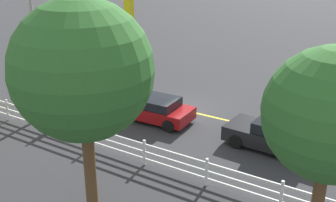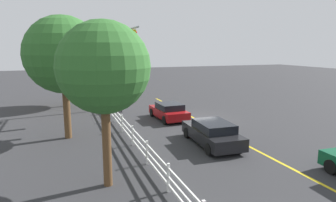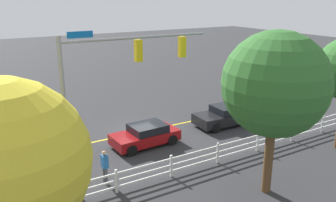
# 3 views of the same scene
# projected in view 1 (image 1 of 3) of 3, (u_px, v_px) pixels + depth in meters

# --- Properties ---
(ground_plane) EXTENTS (120.00, 120.00, 0.00)m
(ground_plane) POSITION_uv_depth(u_px,v_px,m) (185.00, 110.00, 22.87)
(ground_plane) COLOR #2D2D30
(lane_center_stripe) EXTENTS (28.00, 0.16, 0.01)m
(lane_center_stripe) POSITION_uv_depth(u_px,v_px,m) (253.00, 127.00, 20.88)
(lane_center_stripe) COLOR gold
(lane_center_stripe) RESTS_ON ground_plane
(signal_assembly) EXTENTS (7.33, 0.38, 7.17)m
(signal_assembly) POSITION_uv_depth(u_px,v_px,m) (66.00, 27.00, 19.07)
(signal_assembly) COLOR gray
(signal_assembly) RESTS_ON ground_plane
(car_0) EXTENTS (4.71, 2.19, 1.36)m
(car_0) POSITION_uv_depth(u_px,v_px,m) (279.00, 136.00, 18.32)
(car_0) COLOR black
(car_0) RESTS_ON ground_plane
(car_1) EXTENTS (4.07, 2.07, 1.28)m
(car_1) POSITION_uv_depth(u_px,v_px,m) (155.00, 109.00, 21.38)
(car_1) COLOR maroon
(car_1) RESTS_ON ground_plane
(pedestrian) EXTENTS (0.27, 0.41, 1.69)m
(pedestrian) POSITION_uv_depth(u_px,v_px,m) (60.00, 108.00, 20.73)
(pedestrian) COLOR #3F3F42
(pedestrian) RESTS_ON ground_plane
(white_rail_fence) EXTENTS (26.10, 0.10, 1.15)m
(white_rail_fence) POSITION_uv_depth(u_px,v_px,m) (174.00, 161.00, 16.40)
(white_rail_fence) COLOR white
(white_rail_fence) RESTS_ON ground_plane
(tree_0) EXTENTS (4.53, 4.53, 7.30)m
(tree_0) POSITION_uv_depth(u_px,v_px,m) (82.00, 71.00, 12.79)
(tree_0) COLOR brown
(tree_0) RESTS_ON ground_plane
(tree_2) EXTENTS (3.52, 3.52, 6.46)m
(tree_2) POSITION_uv_depth(u_px,v_px,m) (331.00, 115.00, 10.39)
(tree_2) COLOR brown
(tree_2) RESTS_ON ground_plane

